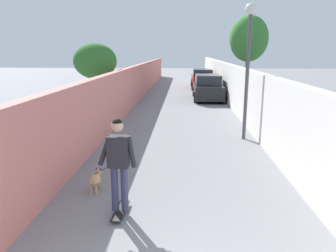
{
  "coord_description": "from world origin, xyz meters",
  "views": [
    {
      "loc": [
        -2.41,
        -0.09,
        2.99
      ],
      "look_at": [
        5.94,
        0.32,
        1.0
      ],
      "focal_mm": 33.91,
      "sensor_mm": 36.0,
      "label": 1
    }
  ],
  "objects": [
    {
      "name": "ground_plane",
      "position": [
        14.0,
        0.0,
        0.0
      ],
      "size": [
        80.0,
        80.0,
        0.0
      ],
      "primitive_type": "plane",
      "color": "gray"
    },
    {
      "name": "wall_left",
      "position": [
        12.0,
        2.75,
        1.07
      ],
      "size": [
        48.0,
        0.3,
        2.14
      ],
      "primitive_type": "cube",
      "color": "#CC726B",
      "rests_on": "ground"
    },
    {
      "name": "fence_right",
      "position": [
        12.0,
        -2.75,
        1.12
      ],
      "size": [
        48.0,
        0.3,
        2.24
      ],
      "primitive_type": "cube",
      "color": "silver",
      "rests_on": "ground"
    },
    {
      "name": "tree_right_near",
      "position": [
        19.0,
        -4.26,
        3.73
      ],
      "size": [
        2.47,
        2.47,
        5.22
      ],
      "color": "brown",
      "rests_on": "ground"
    },
    {
      "name": "tree_left_mid",
      "position": [
        13.0,
        4.19,
        2.49
      ],
      "size": [
        2.07,
        2.07,
        3.35
      ],
      "color": "brown",
      "rests_on": "ground"
    },
    {
      "name": "lamp_post",
      "position": [
        8.36,
        -2.2,
        3.04
      ],
      "size": [
        0.36,
        0.36,
        4.47
      ],
      "color": "#4C4C51",
      "rests_on": "ground"
    },
    {
      "name": "skateboard",
      "position": [
        2.94,
        1.06,
        0.07
      ],
      "size": [
        0.81,
        0.23,
        0.08
      ],
      "color": "black",
      "rests_on": "ground"
    },
    {
      "name": "person_skateboarder",
      "position": [
        2.94,
        1.06,
        1.11
      ],
      "size": [
        0.23,
        0.71,
        1.75
      ],
      "color": "#333859",
      "rests_on": "skateboard"
    },
    {
      "name": "dog",
      "position": [
        3.95,
        1.8,
        0.27
      ],
      "size": [
        1.32,
        0.87,
        1.06
      ],
      "color": "tan",
      "rests_on": "ground"
    },
    {
      "name": "car_near",
      "position": [
        17.56,
        -1.6,
        0.72
      ],
      "size": [
        4.24,
        1.8,
        1.54
      ],
      "color": "black",
      "rests_on": "ground"
    },
    {
      "name": "car_far",
      "position": [
        23.7,
        -1.6,
        0.72
      ],
      "size": [
        4.24,
        1.8,
        1.54
      ],
      "color": "#B71414",
      "rests_on": "ground"
    }
  ]
}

